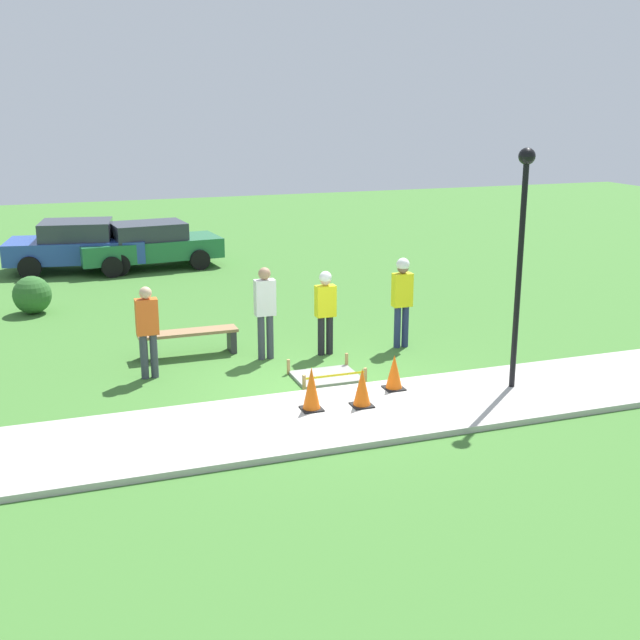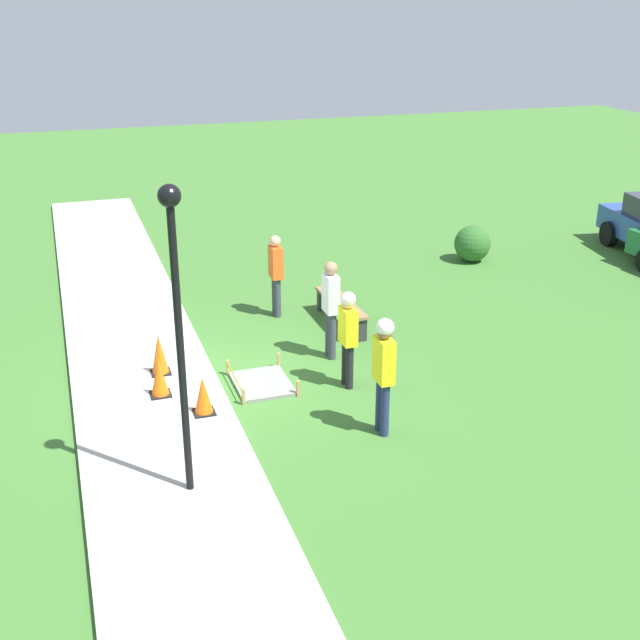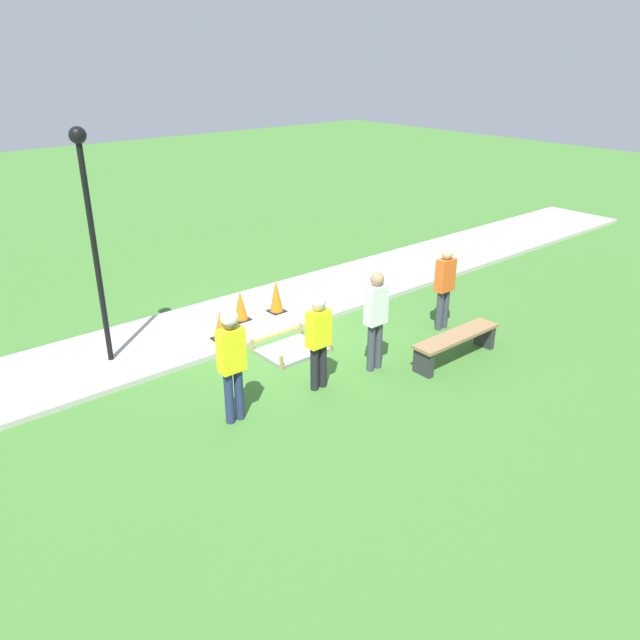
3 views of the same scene
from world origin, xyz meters
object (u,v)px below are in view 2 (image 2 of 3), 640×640
Objects in this scene: traffic_cone_sidewalk_edge at (203,395)px; worker_assistant at (384,365)px; traffic_cone_near_patch at (159,354)px; traffic_cone_far_patch at (159,377)px; lamppost_near at (177,301)px; bystander_in_orange_shirt at (276,271)px; park_bench at (341,308)px; worker_supervisor at (348,331)px; bystander_in_gray_shirt at (331,303)px.

traffic_cone_sidewalk_edge is 2.92m from worker_assistant.
traffic_cone_far_patch is (0.84, -0.12, -0.04)m from traffic_cone_near_patch.
worker_assistant is at bearing 103.00° from lamppost_near.
traffic_cone_far_patch is 4.23m from bystander_in_orange_shirt.
traffic_cone_sidewalk_edge is 0.33× the size of worker_assistant.
park_bench is at bearing 49.91° from bystander_in_orange_shirt.
worker_supervisor is 0.91× the size of worker_assistant.
park_bench is 1.56m from bystander_in_orange_shirt.
lamppost_near is at bearing -38.42° from park_bench.
bystander_in_orange_shirt is at bearing -177.66° from worker_assistant.
bystander_in_orange_shirt is (-0.92, -1.09, 0.61)m from park_bench.
traffic_cone_near_patch is 0.37× the size of park_bench.
traffic_cone_far_patch is 0.38× the size of worker_supervisor.
traffic_cone_far_patch is at bearing -145.89° from traffic_cone_sidewalk_edge.
worker_assistant reaches higher than worker_supervisor.
bystander_in_orange_shirt is at bearing -175.76° from worker_supervisor.
worker_supervisor is (0.48, 3.12, 0.60)m from traffic_cone_far_patch.
bystander_in_orange_shirt is 6.82m from lamppost_near.
worker_assistant is (2.14, 3.07, 0.72)m from traffic_cone_far_patch.
worker_supervisor is at bearing 127.10° from lamppost_near.
traffic_cone_far_patch is at bearing -61.50° from park_bench.
lamppost_near is (5.00, -3.96, 2.41)m from park_bench.
worker_assistant is at bearing 2.34° from bystander_in_orange_shirt.
bystander_in_gray_shirt is (-1.57, 2.67, 0.66)m from traffic_cone_sidewalk_edge.
worker_supervisor is 1.22m from bystander_in_gray_shirt.
lamppost_near is (5.92, -2.87, 1.80)m from bystander_in_orange_shirt.
bystander_in_gray_shirt is (-0.73, 3.24, 0.64)m from traffic_cone_far_patch.
worker_supervisor is at bearing 66.26° from traffic_cone_near_patch.
bystander_in_orange_shirt is 2.37m from bystander_in_gray_shirt.
traffic_cone_sidewalk_edge is 0.15× the size of lamppost_near.
traffic_cone_near_patch is 3.57m from bystander_in_orange_shirt.
park_bench is at bearing 153.19° from bystander_in_gray_shirt.
bystander_in_orange_shirt reaches higher than traffic_cone_far_patch.
bystander_in_orange_shirt reaches higher than worker_supervisor.
bystander_in_orange_shirt is at bearing 149.59° from traffic_cone_sidewalk_edge.
traffic_cone_near_patch is 4.24m from worker_assistant.
lamppost_near reaches higher than worker_supervisor.
park_bench is 1.14× the size of bystander_in_orange_shirt.
lamppost_near is (2.37, -3.13, 1.77)m from worker_supervisor.
worker_supervisor reaches higher than traffic_cone_sidewalk_edge.
traffic_cone_sidewalk_edge is (1.67, 0.44, -0.05)m from traffic_cone_near_patch.
bystander_in_gray_shirt reaches higher than traffic_cone_near_patch.
lamppost_near reaches higher than traffic_cone_near_patch.
park_bench is 1.07× the size of bystander_in_gray_shirt.
lamppost_near reaches higher than traffic_cone_sidewalk_edge.
park_bench is at bearing 168.37° from worker_assistant.
traffic_cone_far_patch is 0.16× the size of lamppost_near.
worker_assistant is 1.02× the size of bystander_in_gray_shirt.
park_bench is 1.05× the size of worker_assistant.
park_bench is 6.82m from lamppost_near.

